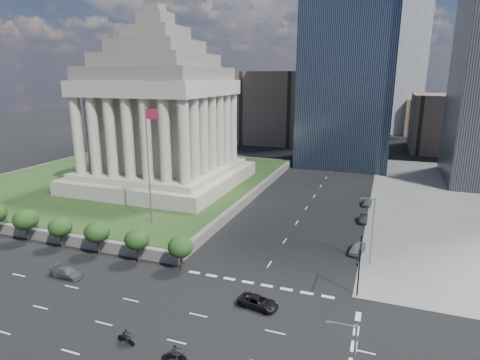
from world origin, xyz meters
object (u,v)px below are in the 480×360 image
at_px(street_lamp_north, 371,227).
at_px(motorcycle_lead, 174,353).
at_px(parked_sedan_near, 357,248).
at_px(motorcycle_trail, 126,336).
at_px(flagpole, 149,159).
at_px(pickup_truck, 258,302).
at_px(war_memorial, 159,98).
at_px(parked_sedan_far, 367,202).
at_px(parked_sedan_mid, 364,219).
at_px(traffic_signal_ne, 359,263).
at_px(suv_grey, 67,272).

bearing_deg(street_lamp_north, motorcycle_lead, -120.17).
distance_m(parked_sedan_near, motorcycle_trail, 36.41).
relative_size(street_lamp_north, motorcycle_trail, 4.36).
bearing_deg(street_lamp_north, flagpole, -178.37).
distance_m(street_lamp_north, pickup_truck, 20.41).
distance_m(war_memorial, parked_sedan_far, 50.24).
bearing_deg(war_memorial, parked_sedan_near, -23.38).
xyz_separation_m(motorcycle_lead, motorcycle_trail, (-5.86, 0.64, -0.06)).
bearing_deg(parked_sedan_near, parked_sedan_mid, 98.76).
bearing_deg(traffic_signal_ne, motorcycle_trail, -143.34).
relative_size(war_memorial, motorcycle_trail, 17.00).
bearing_deg(street_lamp_north, parked_sedan_mid, 95.96).
height_order(suv_grey, parked_sedan_far, parked_sedan_far).
distance_m(parked_sedan_mid, motorcycle_lead, 47.37).
bearing_deg(parked_sedan_mid, parked_sedan_near, -90.26).
bearing_deg(parked_sedan_near, traffic_signal_ne, -77.33).
height_order(suv_grey, motorcycle_lead, motorcycle_lead).
height_order(flagpole, suv_grey, flagpole).
bearing_deg(suv_grey, war_memorial, 14.69).
distance_m(war_memorial, street_lamp_north, 54.92).
xyz_separation_m(traffic_signal_ne, parked_sedan_far, (-1.00, 39.42, -4.53)).
height_order(war_memorial, parked_sedan_mid, war_memorial).
height_order(flagpole, motorcycle_lead, flagpole).
relative_size(traffic_signal_ne, parked_sedan_far, 1.89).
relative_size(parked_sedan_near, motorcycle_trail, 1.99).
bearing_deg(flagpole, pickup_truck, -32.57).
distance_m(flagpole, suv_grey, 21.29).
height_order(suv_grey, motorcycle_trail, motorcycle_trail).
bearing_deg(parked_sedan_far, motorcycle_lead, -101.46).
bearing_deg(war_memorial, street_lamp_north, -25.92).
bearing_deg(pickup_truck, suv_grey, 103.79).
relative_size(parked_sedan_far, motorcycle_lead, 1.73).
height_order(parked_sedan_near, parked_sedan_mid, parked_sedan_near).
xyz_separation_m(pickup_truck, parked_sedan_mid, (9.63, 33.64, -0.01)).
bearing_deg(motorcycle_lead, pickup_truck, 53.26).
bearing_deg(street_lamp_north, traffic_signal_ne, -94.19).
xyz_separation_m(traffic_signal_ne, parked_sedan_near, (-1.00, 14.63, -4.47)).
relative_size(war_memorial, parked_sedan_near, 8.56).
bearing_deg(war_memorial, traffic_signal_ne, -36.42).
bearing_deg(parked_sedan_near, war_memorial, 165.38).
bearing_deg(motorcycle_lead, flagpole, 110.69).
height_order(pickup_truck, motorcycle_trail, motorcycle_trail).
xyz_separation_m(suv_grey, parked_sedan_mid, (35.99, 35.59, -0.01)).
height_order(suv_grey, parked_sedan_mid, suv_grey).
bearing_deg(pickup_truck, street_lamp_north, -25.81).
relative_size(flagpole, parked_sedan_mid, 4.95).
bearing_deg(motorcycle_trail, parked_sedan_far, 79.44).
relative_size(flagpole, traffic_signal_ne, 2.50).
bearing_deg(traffic_signal_ne, street_lamp_north, 85.81).
xyz_separation_m(traffic_signal_ne, motorcycle_trail, (-21.11, -15.72, -4.40)).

